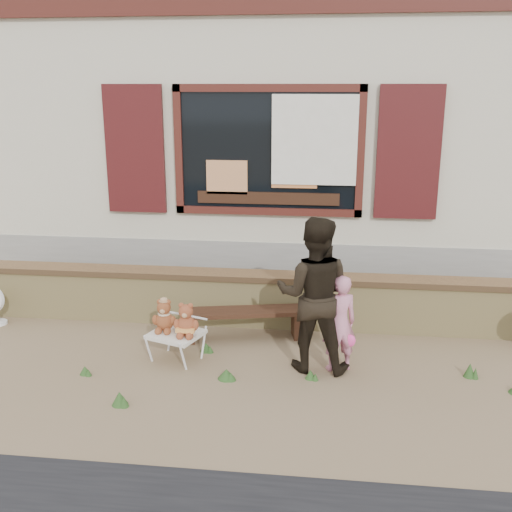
# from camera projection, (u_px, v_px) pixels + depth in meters

# --- Properties ---
(ground) EXTENTS (80.00, 80.00, 0.00)m
(ground) POSITION_uv_depth(u_px,v_px,m) (249.00, 359.00, 6.54)
(ground) COLOR brown
(ground) RESTS_ON ground
(shopfront) EXTENTS (8.04, 5.13, 4.00)m
(shopfront) POSITION_uv_depth(u_px,v_px,m) (283.00, 139.00, 10.28)
(shopfront) COLOR #A79D87
(shopfront) RESTS_ON ground
(brick_wall) EXTENTS (7.10, 0.36, 0.67)m
(brick_wall) POSITION_uv_depth(u_px,v_px,m) (260.00, 298.00, 7.40)
(brick_wall) COLOR tan
(brick_wall) RESTS_ON ground
(bench) EXTENTS (1.45, 0.59, 0.36)m
(bench) POSITION_uv_depth(u_px,v_px,m) (244.00, 317.00, 6.99)
(bench) COLOR black
(bench) RESTS_ON ground
(folding_chair) EXTENTS (0.64, 0.61, 0.32)m
(folding_chair) POSITION_uv_depth(u_px,v_px,m) (176.00, 335.00, 6.44)
(folding_chair) COLOR silver
(folding_chair) RESTS_ON ground
(teddy_bear_left) EXTENTS (0.33, 0.31, 0.36)m
(teddy_bear_left) POSITION_uv_depth(u_px,v_px,m) (164.00, 315.00, 6.44)
(teddy_bear_left) COLOR brown
(teddy_bear_left) RESTS_ON folding_chair
(teddy_bear_right) EXTENTS (0.33, 0.31, 0.37)m
(teddy_bear_right) POSITION_uv_depth(u_px,v_px,m) (186.00, 319.00, 6.32)
(teddy_bear_right) COLOR brown
(teddy_bear_right) RESTS_ON folding_chair
(child) EXTENTS (0.44, 0.37, 1.04)m
(child) POSITION_uv_depth(u_px,v_px,m) (339.00, 323.00, 6.16)
(child) COLOR pink
(child) RESTS_ON ground
(adult) EXTENTS (0.84, 0.67, 1.63)m
(adult) POSITION_uv_depth(u_px,v_px,m) (314.00, 295.00, 6.12)
(adult) COLOR black
(adult) RESTS_ON ground
(grass_tufts) EXTENTS (4.46, 1.40, 0.15)m
(grass_tufts) POSITION_uv_depth(u_px,v_px,m) (284.00, 377.00, 6.01)
(grass_tufts) COLOR #2A4D1E
(grass_tufts) RESTS_ON ground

